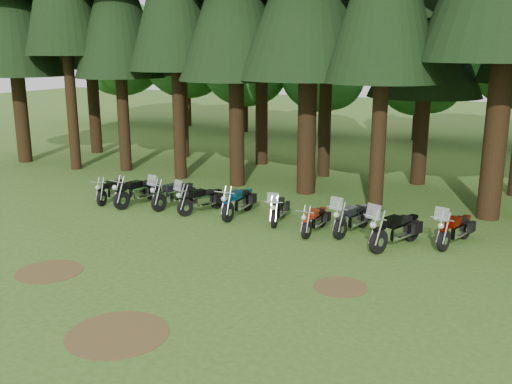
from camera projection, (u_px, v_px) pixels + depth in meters
ground at (182, 265)px, 16.09m from camera, size 120.00×120.00×0.00m
decid_0 at (122, 50)px, 46.11m from camera, size 8.00×7.78×10.00m
decid_1 at (190, 51)px, 43.95m from camera, size 7.91×7.69×9.88m
decid_2 at (248, 64)px, 40.94m from camera, size 6.72×6.53×8.40m
decid_3 at (325, 71)px, 38.91m from camera, size 6.12×5.95×7.65m
decid_4 at (422, 74)px, 37.30m from camera, size 5.93×5.76×7.41m
dirt_patch_0 at (49, 271)px, 15.63m from camera, size 1.80×1.80×0.01m
dirt_patch_1 at (340, 287)px, 14.61m from camera, size 1.40×1.40×0.01m
dirt_patch_2 at (118, 334)px, 12.18m from camera, size 2.20×2.20×0.01m
motorcycle_0 at (111, 191)px, 22.81m from camera, size 0.56×2.05×0.84m
motorcycle_1 at (138, 192)px, 22.26m from camera, size 0.56×2.38×0.98m
motorcycle_2 at (174, 195)px, 21.94m from camera, size 0.75×2.32×1.46m
motorcycle_3 at (201, 200)px, 21.23m from camera, size 1.03×2.16×1.39m
motorcycle_4 at (238, 203)px, 20.77m from camera, size 0.35×2.37×0.97m
motorcycle_5 at (278, 210)px, 20.04m from camera, size 0.73×2.06×1.30m
motorcycle_6 at (315, 221)px, 18.86m from camera, size 0.29×2.01×0.82m
motorcycle_7 at (352, 219)px, 18.80m from camera, size 0.75×2.31×1.45m
motorcycle_8 at (396, 231)px, 17.45m from camera, size 1.23×2.44×1.58m
motorcycle_9 at (455, 230)px, 17.66m from camera, size 0.90×2.25×1.43m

